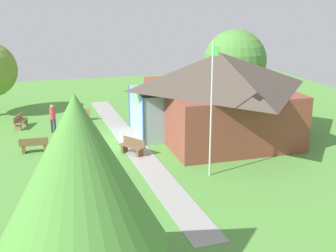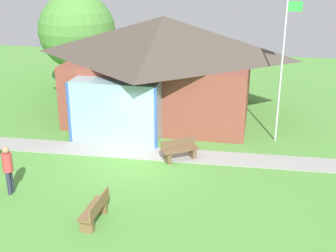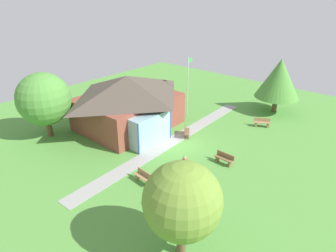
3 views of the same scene
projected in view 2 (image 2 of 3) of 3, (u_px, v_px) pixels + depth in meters
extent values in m
plane|color=#54933D|center=(140.00, 163.00, 17.70)|extent=(44.00, 44.00, 0.00)
cube|color=brown|center=(164.00, 85.00, 22.89)|extent=(8.51, 6.96, 3.00)
pyramid|color=#4C4238|center=(164.00, 36.00, 22.01)|extent=(9.51, 7.96, 1.95)
cube|color=#8CB2BF|center=(116.00, 111.00, 19.44)|extent=(3.83, 1.20, 2.70)
cylinder|color=#3359B2|center=(69.00, 113.00, 19.24)|extent=(0.12, 0.12, 2.70)
cylinder|color=#3359B2|center=(156.00, 119.00, 18.53)|extent=(0.12, 0.12, 2.70)
cube|color=#999993|center=(146.00, 153.00, 18.54)|extent=(21.89, 2.10, 0.03)
cylinder|color=silver|center=(281.00, 73.00, 18.81)|extent=(0.08, 0.08, 6.13)
cube|color=green|center=(295.00, 6.00, 17.79)|extent=(0.60, 0.02, 0.40)
cube|color=brown|center=(94.00, 209.00, 13.60)|extent=(0.49, 1.51, 0.06)
cube|color=brown|center=(87.00, 226.00, 13.19)|extent=(0.41, 0.17, 0.39)
cube|color=brown|center=(101.00, 207.00, 14.19)|extent=(0.41, 0.17, 0.39)
cube|color=brown|center=(99.00, 204.00, 13.48)|extent=(0.11, 1.50, 0.36)
cube|color=brown|center=(180.00, 150.00, 17.78)|extent=(1.48, 1.23, 0.06)
cube|color=brown|center=(193.00, 153.00, 18.08)|extent=(0.36, 0.42, 0.39)
cube|color=brown|center=(168.00, 158.00, 17.67)|extent=(0.36, 0.42, 0.39)
cube|color=brown|center=(178.00, 143.00, 17.87)|extent=(1.26, 0.92, 0.36)
cylinder|color=#2D3347|center=(9.00, 183.00, 15.19)|extent=(0.14, 0.14, 0.85)
cylinder|color=#2D3347|center=(11.00, 181.00, 15.36)|extent=(0.14, 0.14, 0.85)
cylinder|color=#BF3F3F|center=(7.00, 162.00, 15.01)|extent=(0.34, 0.34, 0.65)
sphere|color=tan|center=(6.00, 150.00, 14.85)|extent=(0.24, 0.24, 0.24)
cylinder|color=brown|center=(80.00, 73.00, 27.73)|extent=(0.51, 0.51, 1.78)
sphere|color=#4C8C38|center=(77.00, 31.00, 26.81)|extent=(4.58, 4.58, 4.58)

